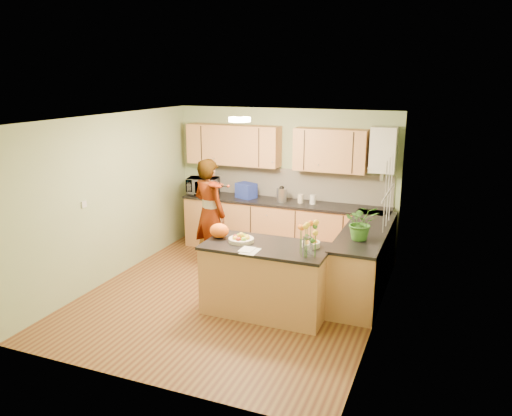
% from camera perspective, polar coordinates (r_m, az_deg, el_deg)
% --- Properties ---
extents(floor, '(4.50, 4.50, 0.00)m').
position_cam_1_polar(floor, '(7.22, -2.68, -9.97)').
color(floor, '#532B17').
rests_on(floor, ground).
extents(ceiling, '(4.00, 4.50, 0.02)m').
position_cam_1_polar(ceiling, '(6.58, -2.95, 10.21)').
color(ceiling, white).
rests_on(ceiling, wall_back).
extents(wall_back, '(4.00, 0.02, 2.50)m').
position_cam_1_polar(wall_back, '(8.83, 3.25, 3.20)').
color(wall_back, '#8EA273').
rests_on(wall_back, floor).
extents(wall_front, '(4.00, 0.02, 2.50)m').
position_cam_1_polar(wall_front, '(4.94, -13.75, -6.72)').
color(wall_front, '#8EA273').
rests_on(wall_front, floor).
extents(wall_left, '(0.02, 4.50, 2.50)m').
position_cam_1_polar(wall_left, '(7.82, -16.29, 1.08)').
color(wall_left, '#8EA273').
rests_on(wall_left, floor).
extents(wall_right, '(0.02, 4.50, 2.50)m').
position_cam_1_polar(wall_right, '(6.26, 14.10, -2.12)').
color(wall_right, '#8EA273').
rests_on(wall_right, floor).
extents(back_counter, '(3.64, 0.62, 0.94)m').
position_cam_1_polar(back_counter, '(8.72, 3.17, -2.24)').
color(back_counter, '#C2814D').
rests_on(back_counter, floor).
extents(right_counter, '(0.62, 2.24, 0.94)m').
position_cam_1_polar(right_counter, '(7.35, 12.33, -5.89)').
color(right_counter, '#C2814D').
rests_on(right_counter, floor).
extents(splashback, '(3.60, 0.02, 0.52)m').
position_cam_1_polar(splashback, '(8.80, 3.83, 2.82)').
color(splashback, silver).
rests_on(splashback, back_counter).
extents(upper_cabinets, '(3.20, 0.34, 0.70)m').
position_cam_1_polar(upper_cabinets, '(8.63, 1.83, 6.99)').
color(upper_cabinets, '#C2814D').
rests_on(upper_cabinets, wall_back).
extents(boiler, '(0.40, 0.30, 0.86)m').
position_cam_1_polar(boiler, '(8.19, 14.36, 6.44)').
color(boiler, silver).
rests_on(boiler, wall_back).
extents(window_right, '(0.01, 1.30, 1.05)m').
position_cam_1_polar(window_right, '(6.77, 14.91, 1.71)').
color(window_right, silver).
rests_on(window_right, wall_right).
extents(light_switch, '(0.02, 0.09, 0.09)m').
position_cam_1_polar(light_switch, '(7.35, -19.06, 0.40)').
color(light_switch, silver).
rests_on(light_switch, wall_left).
extents(ceiling_lamp, '(0.30, 0.30, 0.07)m').
position_cam_1_polar(ceiling_lamp, '(6.85, -1.89, 10.09)').
color(ceiling_lamp, '#FFEABF').
rests_on(ceiling_lamp, ceiling).
extents(peninsula_island, '(1.62, 0.83, 0.93)m').
position_cam_1_polar(peninsula_island, '(6.58, 1.15, -8.06)').
color(peninsula_island, '#C2814D').
rests_on(peninsula_island, floor).
extents(fruit_dish, '(0.33, 0.33, 0.12)m').
position_cam_1_polar(fruit_dish, '(6.53, -1.71, -3.48)').
color(fruit_dish, beige).
rests_on(fruit_dish, peninsula_island).
extents(orange_bowl, '(0.23, 0.23, 0.13)m').
position_cam_1_polar(orange_bowl, '(6.38, 6.30, -3.93)').
color(orange_bowl, beige).
rests_on(orange_bowl, peninsula_island).
extents(flower_vase, '(0.28, 0.28, 0.51)m').
position_cam_1_polar(flower_vase, '(5.97, 5.98, -2.35)').
color(flower_vase, silver).
rests_on(flower_vase, peninsula_island).
extents(orange_bag, '(0.33, 0.31, 0.20)m').
position_cam_1_polar(orange_bag, '(6.69, -4.22, -2.60)').
color(orange_bag, orange).
rests_on(orange_bag, peninsula_island).
extents(papers, '(0.20, 0.27, 0.01)m').
position_cam_1_polar(papers, '(6.19, -0.68, -4.93)').
color(papers, silver).
rests_on(papers, peninsula_island).
extents(violinist, '(0.76, 0.64, 1.78)m').
position_cam_1_polar(violinist, '(8.07, -5.33, -0.59)').
color(violinist, '#DFB188').
rests_on(violinist, floor).
extents(violin, '(0.63, 0.55, 0.16)m').
position_cam_1_polar(violin, '(7.67, -4.83, 2.71)').
color(violin, '#530D05').
rests_on(violin, violinist).
extents(microwave, '(0.61, 0.47, 0.30)m').
position_cam_1_polar(microwave, '(9.14, -6.08, 2.52)').
color(microwave, silver).
rests_on(microwave, back_counter).
extents(blue_box, '(0.39, 0.34, 0.26)m').
position_cam_1_polar(blue_box, '(8.81, -1.13, 2.01)').
color(blue_box, navy).
rests_on(blue_box, back_counter).
extents(kettle, '(0.17, 0.17, 0.32)m').
position_cam_1_polar(kettle, '(8.54, 2.95, 1.58)').
color(kettle, '#B6B6BB').
rests_on(kettle, back_counter).
extents(jar_cream, '(0.11, 0.11, 0.15)m').
position_cam_1_polar(jar_cream, '(8.50, 5.11, 1.07)').
color(jar_cream, beige).
rests_on(jar_cream, back_counter).
extents(jar_white, '(0.11, 0.11, 0.16)m').
position_cam_1_polar(jar_white, '(8.44, 6.51, 0.97)').
color(jar_white, silver).
rests_on(jar_white, back_counter).
extents(potted_plant, '(0.52, 0.48, 0.48)m').
position_cam_1_polar(potted_plant, '(6.67, 11.95, -1.60)').
color(potted_plant, '#356E24').
rests_on(potted_plant, right_counter).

